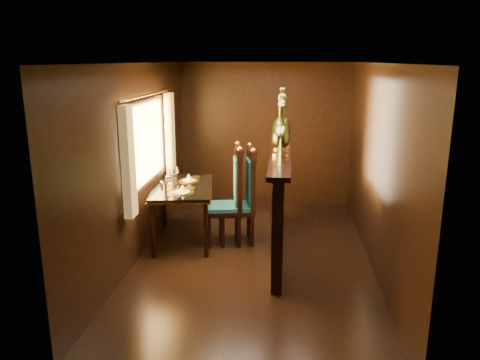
{
  "coord_description": "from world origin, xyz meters",
  "views": [
    {
      "loc": [
        0.41,
        -5.74,
        2.54
      ],
      "look_at": [
        -0.21,
        0.29,
        0.98
      ],
      "focal_mm": 35.0,
      "sensor_mm": 36.0,
      "label": 1
    }
  ],
  "objects_px": {
    "dining_table": "(182,191)",
    "peacock_right": "(282,118)",
    "chair_left": "(232,192)",
    "peacock_left": "(281,126)",
    "chair_right": "(245,192)"
  },
  "relations": [
    {
      "from": "dining_table",
      "to": "peacock_left",
      "type": "relative_size",
      "value": 1.95
    },
    {
      "from": "chair_right",
      "to": "peacock_left",
      "type": "xyz_separation_m",
      "value": [
        0.49,
        -0.49,
        1.01
      ]
    },
    {
      "from": "chair_left",
      "to": "peacock_right",
      "type": "distance_m",
      "value": 1.23
    },
    {
      "from": "dining_table",
      "to": "peacock_right",
      "type": "relative_size",
      "value": 1.78
    },
    {
      "from": "dining_table",
      "to": "peacock_right",
      "type": "bearing_deg",
      "value": -2.69
    },
    {
      "from": "peacock_left",
      "to": "peacock_right",
      "type": "height_order",
      "value": "peacock_right"
    },
    {
      "from": "chair_right",
      "to": "peacock_right",
      "type": "xyz_separation_m",
      "value": [
        0.49,
        0.08,
        1.04
      ]
    },
    {
      "from": "chair_left",
      "to": "peacock_left",
      "type": "bearing_deg",
      "value": -44.35
    },
    {
      "from": "dining_table",
      "to": "peacock_right",
      "type": "height_order",
      "value": "peacock_right"
    },
    {
      "from": "dining_table",
      "to": "chair_left",
      "type": "bearing_deg",
      "value": -8.01
    },
    {
      "from": "chair_left",
      "to": "chair_right",
      "type": "height_order",
      "value": "chair_left"
    },
    {
      "from": "dining_table",
      "to": "peacock_left",
      "type": "bearing_deg",
      "value": -25.92
    },
    {
      "from": "chair_left",
      "to": "peacock_left",
      "type": "distance_m",
      "value": 1.28
    },
    {
      "from": "dining_table",
      "to": "chair_left",
      "type": "relative_size",
      "value": 1.03
    },
    {
      "from": "peacock_right",
      "to": "peacock_left",
      "type": "bearing_deg",
      "value": -90.0
    }
  ]
}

